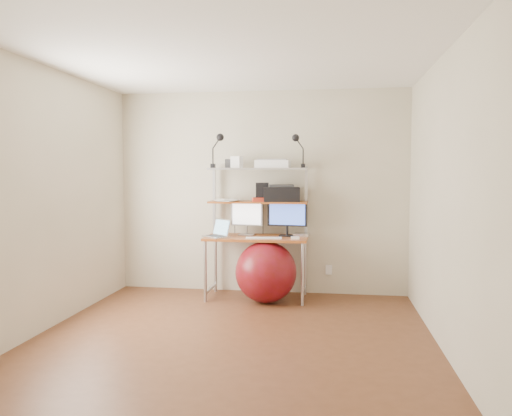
{
  "coord_description": "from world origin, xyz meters",
  "views": [
    {
      "loc": [
        0.86,
        -4.35,
        1.49
      ],
      "look_at": [
        0.04,
        1.15,
        1.1
      ],
      "focal_mm": 35.0,
      "sensor_mm": 36.0,
      "label": 1
    }
  ],
  "objects_px": {
    "laptop": "(219,233)",
    "monitor_black": "(287,216)",
    "printer": "(281,194)",
    "exercise_ball": "(266,272)",
    "monitor_silver": "(247,216)"
  },
  "relations": [
    {
      "from": "laptop",
      "to": "exercise_ball",
      "type": "height_order",
      "value": "laptop"
    },
    {
      "from": "monitor_silver",
      "to": "exercise_ball",
      "type": "distance_m",
      "value": 0.73
    },
    {
      "from": "laptop",
      "to": "exercise_ball",
      "type": "relative_size",
      "value": 0.55
    },
    {
      "from": "monitor_black",
      "to": "exercise_ball",
      "type": "bearing_deg",
      "value": -124.36
    },
    {
      "from": "monitor_silver",
      "to": "monitor_black",
      "type": "relative_size",
      "value": 0.91
    },
    {
      "from": "monitor_silver",
      "to": "printer",
      "type": "bearing_deg",
      "value": 5.47
    },
    {
      "from": "monitor_silver",
      "to": "printer",
      "type": "relative_size",
      "value": 0.94
    },
    {
      "from": "monitor_silver",
      "to": "exercise_ball",
      "type": "height_order",
      "value": "monitor_silver"
    },
    {
      "from": "monitor_black",
      "to": "laptop",
      "type": "relative_size",
      "value": 1.23
    },
    {
      "from": "laptop",
      "to": "exercise_ball",
      "type": "xyz_separation_m",
      "value": [
        0.57,
        -0.07,
        -0.43
      ]
    },
    {
      "from": "laptop",
      "to": "printer",
      "type": "bearing_deg",
      "value": 60.62
    },
    {
      "from": "printer",
      "to": "exercise_ball",
      "type": "bearing_deg",
      "value": -125.33
    },
    {
      "from": "monitor_silver",
      "to": "laptop",
      "type": "distance_m",
      "value": 0.42
    },
    {
      "from": "monitor_black",
      "to": "printer",
      "type": "distance_m",
      "value": 0.28
    },
    {
      "from": "laptop",
      "to": "monitor_black",
      "type": "bearing_deg",
      "value": 56.41
    }
  ]
}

